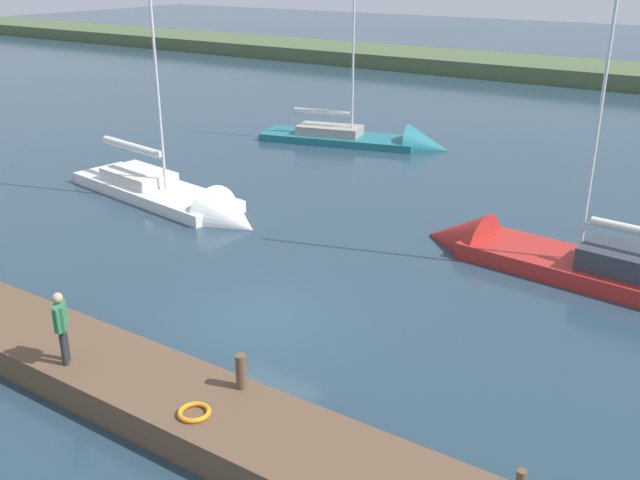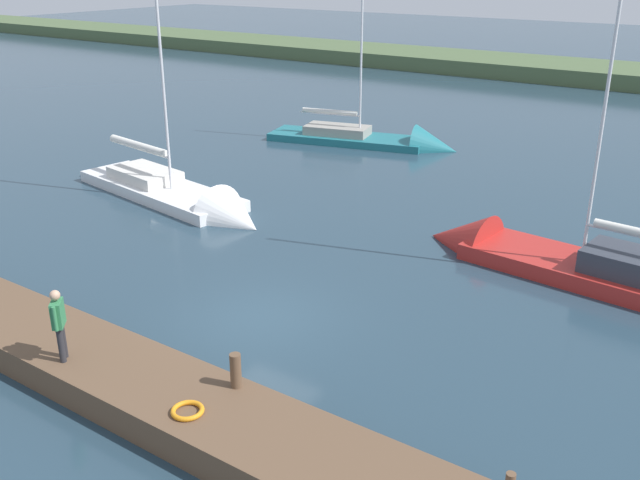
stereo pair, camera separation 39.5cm
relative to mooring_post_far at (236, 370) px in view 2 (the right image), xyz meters
The scene contains 8 objects.
ground_plane 4.43m from the mooring_post_far, 56.94° to the right, with size 200.00×200.00×0.00m, color #263D4C.
dock_pier 2.58m from the mooring_post_far, 18.67° to the left, with size 23.45×2.26×0.70m, color brown.
mooring_post_far is the anchor object (origin of this frame).
life_ring_buoy 1.30m from the mooring_post_far, 82.26° to the left, with size 0.66×0.66×0.10m, color orange.
sailboat_behind_pier 11.68m from the mooring_post_far, 104.72° to the right, with size 10.30×3.29×11.71m.
sailboat_far_left 23.69m from the mooring_post_far, 67.11° to the right, with size 10.08×4.74×11.08m.
sailboat_outer_mooring 14.17m from the mooring_post_far, 40.81° to the right, with size 10.21×3.84×12.05m.
person_on_dock 4.11m from the mooring_post_far, 19.61° to the left, with size 0.47×0.49×1.68m.
Camera 2 is at (-10.98, 12.94, 8.96)m, focal length 40.03 mm.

